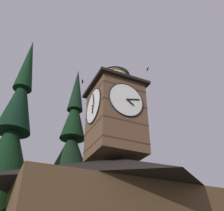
{
  "coord_description": "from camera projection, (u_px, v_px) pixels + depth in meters",
  "views": [
    {
      "loc": [
        8.57,
        14.96,
        1.48
      ],
      "look_at": [
        0.55,
        -2.12,
        13.07
      ],
      "focal_mm": 40.2,
      "sensor_mm": 36.0,
      "label": 1
    }
  ],
  "objects": [
    {
      "name": "flying_bird_low",
      "position": [
        83.0,
        82.0,
        26.22
      ],
      "size": [
        0.33,
        0.65,
        0.1
      ],
      "color": "black"
    },
    {
      "name": "moon",
      "position": [
        130.0,
        208.0,
        52.45
      ],
      "size": [
        2.26,
        2.26,
        2.26
      ],
      "color": "silver"
    },
    {
      "name": "pine_tree_aside",
      "position": [
        6.0,
        161.0,
        18.87
      ],
      "size": [
        5.14,
        5.14,
        20.34
      ],
      "color": "#473323",
      "rests_on": "ground_plane"
    },
    {
      "name": "pine_tree_behind",
      "position": [
        69.0,
        176.0,
        22.45
      ],
      "size": [
        5.02,
        5.02,
        20.02
      ],
      "color": "#473323",
      "rests_on": "ground_plane"
    },
    {
      "name": "flying_bird_high",
      "position": [
        148.0,
        69.0,
        28.03
      ],
      "size": [
        0.3,
        0.58,
        0.1
      ],
      "color": "black"
    },
    {
      "name": "clock_tower",
      "position": [
        115.0,
        113.0,
        21.21
      ],
      "size": [
        4.61,
        4.61,
        9.18
      ],
      "color": "brown",
      "rests_on": "building_main"
    }
  ]
}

